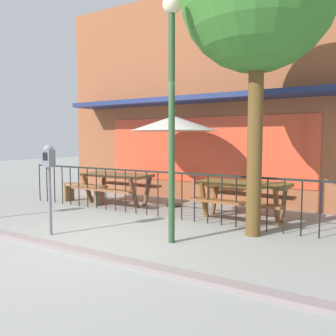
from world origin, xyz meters
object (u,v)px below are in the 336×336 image
object	(u,v)px
patio_umbrella	(174,124)
street_lamp	(172,83)
picnic_table_left	(117,180)
picnic_table_right	(243,190)
patio_bench	(84,189)
parking_meter_near	(49,165)

from	to	relation	value
patio_umbrella	street_lamp	bearing A→B (deg)	-60.92
picnic_table_left	street_lamp	world-z (taller)	street_lamp
picnic_table_left	picnic_table_right	size ratio (longest dim) A/B	1.00
patio_bench	street_lamp	world-z (taller)	street_lamp
patio_umbrella	parking_meter_near	xyz separation A→B (m)	(-0.58, -3.24, -0.81)
picnic_table_right	patio_bench	world-z (taller)	picnic_table_right
picnic_table_left	patio_umbrella	size ratio (longest dim) A/B	0.83
picnic_table_left	patio_umbrella	world-z (taller)	patio_umbrella
picnic_table_right	patio_bench	xyz separation A→B (m)	(-4.12, -0.28, -0.26)
picnic_table_right	patio_bench	size ratio (longest dim) A/B	1.29
patio_umbrella	picnic_table_left	bearing A→B (deg)	-161.19
picnic_table_left	picnic_table_right	xyz separation A→B (m)	(3.27, -0.02, 0.00)
patio_umbrella	street_lamp	size ratio (longest dim) A/B	0.58
patio_bench	street_lamp	distance (m)	4.58
patio_umbrella	patio_bench	xyz separation A→B (m)	(-2.22, -0.77, -1.65)
picnic_table_left	street_lamp	xyz separation A→B (m)	(2.79, -2.09, 1.87)
patio_bench	patio_umbrella	bearing A→B (deg)	19.11
patio_bench	parking_meter_near	size ratio (longest dim) A/B	0.92
picnic_table_right	patio_umbrella	distance (m)	2.40
picnic_table_right	street_lamp	xyz separation A→B (m)	(-0.48, -2.06, 1.87)
picnic_table_left	patio_bench	xyz separation A→B (m)	(-0.84, -0.30, -0.26)
parking_meter_near	street_lamp	xyz separation A→B (m)	(2.00, 0.68, 1.29)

